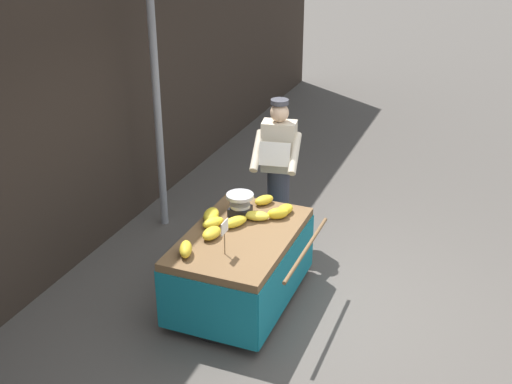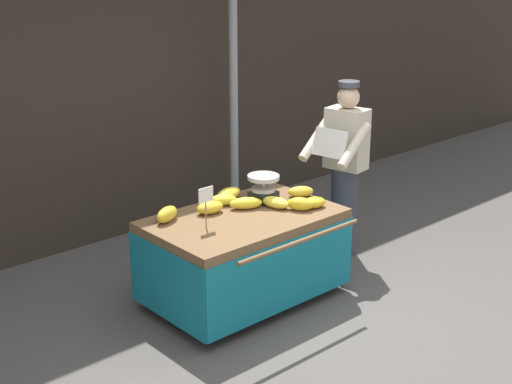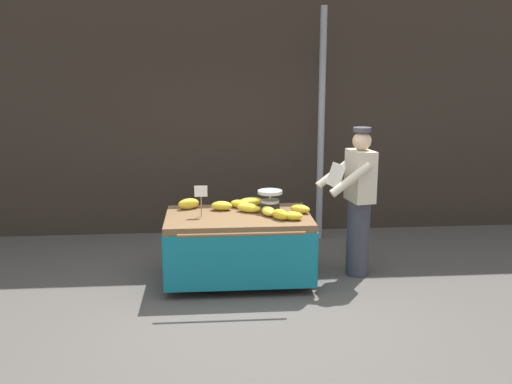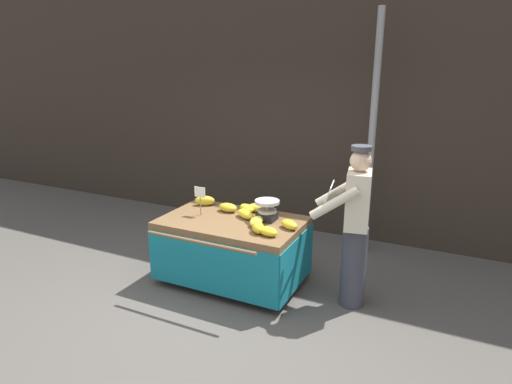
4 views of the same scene
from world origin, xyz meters
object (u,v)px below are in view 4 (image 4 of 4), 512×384
banana_bunch_5 (205,201)px  banana_bunch_8 (289,224)px  banana_bunch_2 (259,207)px  price_sign (200,195)px  banana_bunch_1 (246,214)px  banana_cart (232,237)px  banana_bunch_6 (247,208)px  street_pole (372,138)px  banana_bunch_0 (258,227)px  banana_bunch_3 (256,221)px  weighing_scale (267,210)px  banana_bunch_7 (228,207)px  vendor_person (354,227)px  banana_bunch_4 (268,231)px

banana_bunch_5 → banana_bunch_8: 1.28m
banana_bunch_2 → price_sign: bearing=-144.3°
banana_bunch_1 → banana_bunch_2: (0.04, 0.28, 0.00)m
banana_cart → banana_bunch_6: size_ratio=6.80×
banana_bunch_2 → street_pole: bearing=48.0°
banana_cart → banana_bunch_8: 0.74m
banana_bunch_6 → banana_bunch_0: bearing=-52.8°
street_pole → price_sign: 2.31m
street_pole → banana_bunch_6: (-1.17, -1.24, -0.74)m
banana_bunch_0 → banana_bunch_3: 0.22m
banana_bunch_0 → banana_bunch_6: banana_bunch_0 is taller
weighing_scale → banana_bunch_1: size_ratio=1.00×
street_pole → banana_bunch_3: street_pole is taller
street_pole → price_sign: bearing=-135.8°
banana_cart → banana_bunch_0: bearing=-27.2°
banana_bunch_7 → price_sign: bearing=-133.2°
street_pole → vendor_person: (0.16, -1.44, -0.69)m
banana_bunch_3 → banana_bunch_4: size_ratio=1.25×
banana_bunch_3 → banana_bunch_5: (-0.88, 0.35, 0.02)m
banana_bunch_1 → vendor_person: size_ratio=0.16×
banana_bunch_0 → vendor_person: (0.93, 0.33, 0.04)m
banana_cart → banana_bunch_5: 0.69m
banana_bunch_1 → banana_bunch_4: banana_bunch_1 is taller
banana_bunch_5 → vendor_person: 1.93m
banana_cart → banana_bunch_6: bearing=83.7°
banana_bunch_5 → banana_bunch_7: (0.38, -0.08, -0.01)m
weighing_scale → banana_bunch_5: bearing=170.8°
banana_bunch_1 → banana_bunch_8: 0.58m
banana_cart → vendor_person: (1.37, 0.10, 0.32)m
banana_bunch_5 → banana_bunch_8: bearing=-13.0°
banana_bunch_6 → banana_bunch_8: 0.72m
street_pole → banana_bunch_4: 2.05m
banana_bunch_7 → vendor_person: size_ratio=0.14×
banana_bunch_7 → weighing_scale: bearing=-6.9°
banana_bunch_2 → weighing_scale: bearing=-48.2°
banana_bunch_0 → banana_bunch_4: banana_bunch_0 is taller
banana_cart → banana_bunch_1: banana_bunch_1 is taller
banana_bunch_0 → banana_bunch_3: bearing=120.6°
banana_bunch_8 → banana_bunch_5: bearing=167.0°
banana_bunch_0 → banana_bunch_8: (0.25, 0.24, -0.01)m
vendor_person → banana_bunch_1: bearing=179.7°
banana_cart → vendor_person: bearing=4.3°
banana_bunch_4 → banana_bunch_8: banana_bunch_8 is taller
weighing_scale → banana_bunch_8: weighing_scale is taller
banana_bunch_0 → banana_bunch_2: 0.67m
banana_bunch_1 → banana_bunch_2: banana_bunch_2 is taller
banana_bunch_0 → banana_bunch_2: (-0.28, 0.61, -0.00)m
banana_bunch_2 → banana_bunch_5: size_ratio=1.17×
banana_bunch_3 → banana_bunch_8: bearing=9.4°
price_sign → banana_bunch_3: 0.76m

